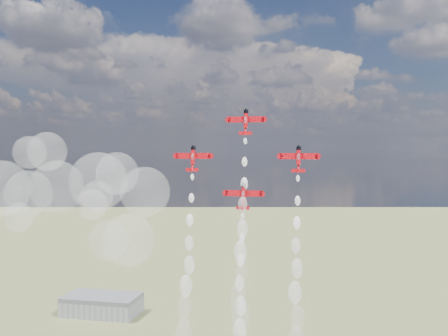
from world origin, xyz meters
TOP-DOWN VIEW (x-y plane):
  - hangar at (-120.00, 180.00)m, footprint 50.00×28.00m
  - plane_lead at (9.72, 2.05)m, footprint 10.49×3.46m
  - plane_left at (-5.57, 0.18)m, footprint 10.49×3.46m
  - plane_right at (25.00, 0.18)m, footprint 10.49×3.46m
  - plane_slot at (9.72, -1.70)m, footprint 10.49×3.46m
  - smoke_trail_lead at (9.69, -5.83)m, footprint 5.69×11.71m
  - smoke_trail_left at (-5.79, -7.47)m, footprint 5.14×11.05m
  - smoke_trail_right at (25.31, -7.77)m, footprint 5.38×11.89m
  - drifted_smoke_cloud at (-57.90, 28.57)m, footprint 67.98×38.20m

SIDE VIEW (x-z plane):
  - hangar at x=-120.00m, z-range 0.00..13.00m
  - smoke_trail_right at x=25.31m, z-range 39.39..91.66m
  - smoke_trail_left at x=-5.79m, z-range 39.32..91.81m
  - smoke_trail_lead at x=9.69m, z-range 50.67..101.93m
  - drifted_smoke_cloud at x=-57.90m, z-range 72.25..120.36m
  - plane_slot at x=9.72m, z-range 95.87..103.30m
  - plane_left at x=-5.57m, z-range 106.40..113.83m
  - plane_right at x=25.00m, z-range 106.40..113.83m
  - plane_lead at x=9.72m, z-range 116.93..124.37m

